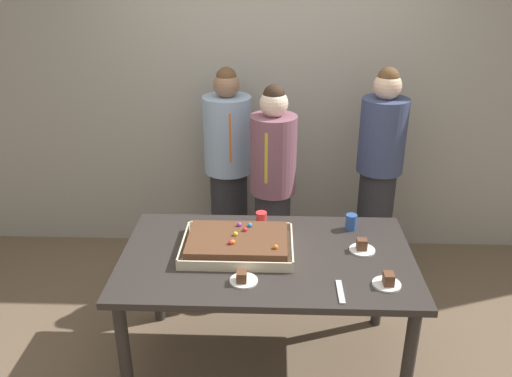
{
  "coord_description": "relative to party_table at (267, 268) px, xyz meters",
  "views": [
    {
      "loc": [
        0.03,
        -2.61,
        2.39
      ],
      "look_at": [
        -0.07,
        0.15,
        1.14
      ],
      "focal_mm": 37.07,
      "sensor_mm": 36.0,
      "label": 1
    }
  ],
  "objects": [
    {
      "name": "plated_slice_near_right",
      "position": [
        0.55,
        0.07,
        0.11
      ],
      "size": [
        0.15,
        0.15,
        0.07
      ],
      "color": "white",
      "rests_on": "party_table"
    },
    {
      "name": "party_table",
      "position": [
        0.0,
        0.0,
        0.0
      ],
      "size": [
        1.68,
        0.98,
        0.79
      ],
      "color": "#2D2826",
      "rests_on": "ground_plane"
    },
    {
      "name": "cake_server_utensil",
      "position": [
        0.38,
        -0.35,
        0.1
      ],
      "size": [
        0.03,
        0.2,
        0.01
      ],
      "primitive_type": "cube",
      "color": "silver",
      "rests_on": "party_table"
    },
    {
      "name": "drink_cup_nearest",
      "position": [
        0.52,
        0.33,
        0.14
      ],
      "size": [
        0.07,
        0.07,
        0.1
      ],
      "primitive_type": "cylinder",
      "color": "#2D5199",
      "rests_on": "party_table"
    },
    {
      "name": "drink_cup_middle",
      "position": [
        -0.04,
        0.34,
        0.14
      ],
      "size": [
        0.07,
        0.07,
        0.1
      ],
      "primitive_type": "cylinder",
      "color": "red",
      "rests_on": "party_table"
    },
    {
      "name": "person_green_shirt_behind",
      "position": [
        -0.33,
        1.24,
        0.13
      ],
      "size": [
        0.37,
        0.37,
        1.62
      ],
      "rotation": [
        0.0,
        0.0,
        -1.44
      ],
      "color": "#28282D",
      "rests_on": "ground_plane"
    },
    {
      "name": "sheet_cake",
      "position": [
        -0.17,
        0.05,
        0.13
      ],
      "size": [
        0.64,
        0.47,
        0.11
      ],
      "color": "beige",
      "rests_on": "party_table"
    },
    {
      "name": "person_serving_front",
      "position": [
        0.03,
        0.85,
        0.12
      ],
      "size": [
        0.33,
        0.33,
        1.58
      ],
      "rotation": [
        0.0,
        0.0,
        -1.81
      ],
      "color": "#28282D",
      "rests_on": "ground_plane"
    },
    {
      "name": "ground_plane",
      "position": [
        0.0,
        0.0,
        -0.7
      ],
      "size": [
        12.0,
        12.0,
        0.0
      ],
      "primitive_type": "plane",
      "color": "brown"
    },
    {
      "name": "person_striped_tie_right",
      "position": [
        0.82,
        1.09,
        0.16
      ],
      "size": [
        0.34,
        0.34,
        1.66
      ],
      "rotation": [
        0.0,
        0.0,
        -2.33
      ],
      "color": "#28282D",
      "rests_on": "ground_plane"
    },
    {
      "name": "plated_slice_near_left",
      "position": [
        0.63,
        -0.28,
        0.12
      ],
      "size": [
        0.15,
        0.15,
        0.07
      ],
      "color": "white",
      "rests_on": "party_table"
    },
    {
      "name": "plated_slice_far_left",
      "position": [
        -0.12,
        -0.28,
        0.11
      ],
      "size": [
        0.15,
        0.15,
        0.07
      ],
      "color": "white",
      "rests_on": "party_table"
    },
    {
      "name": "interior_back_panel",
      "position": [
        0.0,
        1.6,
        0.8
      ],
      "size": [
        8.0,
        0.12,
        3.0
      ],
      "primitive_type": "cube",
      "color": "#9E998E",
      "rests_on": "ground_plane"
    }
  ]
}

